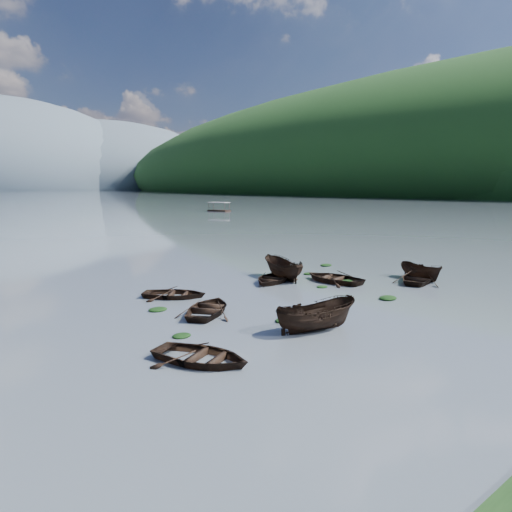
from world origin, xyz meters
TOP-DOWN VIEW (x-y plane):
  - ground_plane at (0.00, 0.00)m, footprint 2400.00×2400.00m
  - right_hill_far at (460.00, 220.00)m, footprint 520.00×1200.00m
  - haze_mtn_c at (140.00, 900.00)m, footprint 520.00×520.00m
  - haze_mtn_d at (320.00, 900.00)m, footprint 520.00×520.00m
  - rowboat_0 at (-12.23, 0.67)m, footprint 4.78×5.37m
  - rowboat_1 at (-7.80, 6.81)m, footprint 5.57×5.39m
  - rowboat_2 at (-5.31, 0.59)m, footprint 4.98×2.81m
  - rowboat_3 at (4.61, 8.06)m, footprint 4.01×5.24m
  - rowboat_4 at (9.77, 3.93)m, footprint 5.76×5.02m
  - rowboat_5 at (10.57, 4.23)m, footprint 2.46×4.32m
  - rowboat_6 at (-7.52, 11.41)m, footprint 5.15×5.13m
  - rowboat_7 at (0.82, 10.99)m, footprint 5.55×4.98m
  - rowboat_8 at (2.24, 11.38)m, footprint 2.97×5.24m
  - weed_clump_0 at (-11.21, 4.08)m, footprint 0.97×0.79m
  - weed_clump_1 at (-5.53, 2.75)m, footprint 1.10×0.88m
  - weed_clump_2 at (3.14, 2.11)m, footprint 1.29×1.03m
  - weed_clump_3 at (5.26, 11.39)m, footprint 0.97×0.82m
  - weed_clump_4 at (5.24, 7.20)m, footprint 1.25×0.99m
  - weed_clump_5 at (-9.88, 9.18)m, footprint 1.15×0.93m
  - weed_clump_6 at (2.43, 7.28)m, footprint 0.89×0.74m
  - weed_clump_7 at (9.42, 13.23)m, footprint 1.19×0.95m
  - pontoon_right at (53.66, 94.90)m, footprint 4.70×7.14m

SIDE VIEW (x-z plane):
  - ground_plane at x=0.00m, z-range 0.00..0.00m
  - right_hill_far at x=460.00m, z-range -95.00..95.00m
  - haze_mtn_c at x=140.00m, z-range -130.00..130.00m
  - haze_mtn_d at x=320.00m, z-range -110.00..110.00m
  - rowboat_0 at x=-12.23m, z-range -0.46..0.46m
  - rowboat_1 at x=-7.80m, z-range -0.47..0.47m
  - rowboat_2 at x=-5.31m, z-range -0.91..0.91m
  - rowboat_3 at x=4.61m, z-range -0.50..0.50m
  - rowboat_4 at x=9.77m, z-range -0.50..0.50m
  - rowboat_5 at x=10.57m, z-range -0.79..0.79m
  - rowboat_6 at x=-7.52m, z-range -0.44..0.44m
  - rowboat_7 at x=0.82m, z-range -0.47..0.47m
  - rowboat_8 at x=2.24m, z-range -0.95..0.95m
  - weed_clump_0 at x=-11.21m, z-range -0.11..0.11m
  - weed_clump_1 at x=-5.53m, z-range -0.12..0.12m
  - weed_clump_2 at x=3.14m, z-range -0.14..0.14m
  - weed_clump_3 at x=5.26m, z-range -0.11..0.11m
  - weed_clump_4 at x=5.24m, z-range -0.13..0.13m
  - weed_clump_5 at x=-9.88m, z-range -0.12..0.12m
  - weed_clump_6 at x=2.43m, z-range -0.09..0.09m
  - weed_clump_7 at x=9.42m, z-range -0.13..0.13m
  - pontoon_right at x=53.66m, z-range -1.27..1.27m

